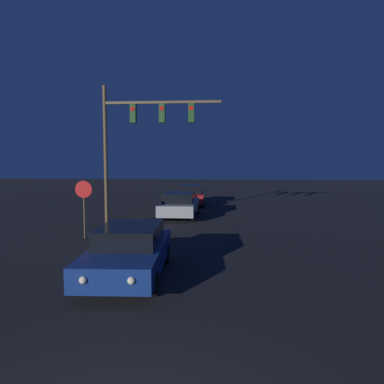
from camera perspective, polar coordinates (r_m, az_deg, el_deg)
name	(u,v)px	position (r m, az deg, el deg)	size (l,w,h in m)	color
car_near	(129,251)	(11.13, -9.57, -8.80)	(2.23, 4.93, 1.47)	navy
car_mid	(180,204)	(22.00, -1.91, -1.91)	(2.07, 4.87, 1.47)	#99999E
car_far	(190,195)	(28.07, -0.32, -0.41)	(2.28, 4.94, 1.47)	#B21E1E
traffic_signal_mast	(137,131)	(18.48, -8.34, 9.17)	(5.72, 0.30, 6.95)	brown
stop_sign	(84,198)	(16.66, -16.15, -0.91)	(0.73, 0.07, 2.49)	brown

